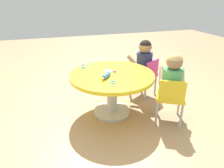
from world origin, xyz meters
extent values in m
plane|color=tan|center=(0.00, 0.00, 0.00)|extent=(10.00, 10.00, 0.00)
cylinder|color=silver|center=(0.00, 0.00, 0.01)|extent=(0.44, 0.44, 0.03)
cylinder|color=silver|center=(0.00, 0.00, 0.24)|extent=(0.12, 0.12, 0.47)
cylinder|color=yellow|center=(0.00, 0.00, 0.49)|extent=(0.96, 0.96, 0.04)
cylinder|color=#B7B7BC|center=(-0.27, -0.75, 0.14)|extent=(0.03, 0.03, 0.28)
cylinder|color=#B7B7BC|center=(-0.15, -0.53, 0.14)|extent=(0.03, 0.03, 0.28)
cylinder|color=#B7B7BC|center=(-0.50, -0.62, 0.14)|extent=(0.03, 0.03, 0.28)
cylinder|color=#B7B7BC|center=(-0.37, -0.40, 0.14)|extent=(0.03, 0.03, 0.28)
cube|color=yellow|center=(-0.32, -0.57, 0.30)|extent=(0.41, 0.41, 0.04)
cube|color=yellow|center=(-0.44, -0.51, 0.43)|extent=(0.15, 0.25, 0.22)
cube|color=#3F4772|center=(-0.32, -0.57, 0.30)|extent=(0.37, 0.36, 0.04)
cylinder|color=#4CA566|center=(-0.32, -0.57, 0.47)|extent=(0.21, 0.21, 0.30)
sphere|color=#997051|center=(-0.32, -0.57, 0.70)|extent=(0.17, 0.17, 0.17)
sphere|color=tan|center=(-0.32, -0.57, 0.71)|extent=(0.16, 0.16, 0.16)
cylinder|color=#997051|center=(-0.29, -0.72, 0.49)|extent=(0.21, 0.15, 0.17)
cylinder|color=#997051|center=(-0.18, -0.53, 0.49)|extent=(0.21, 0.15, 0.17)
cylinder|color=#B7B7BC|center=(0.52, -0.61, 0.14)|extent=(0.03, 0.03, 0.28)
cylinder|color=#B7B7BC|center=(0.38, -0.39, 0.14)|extent=(0.03, 0.03, 0.28)
cylinder|color=#B7B7BC|center=(0.29, -0.74, 0.14)|extent=(0.03, 0.03, 0.28)
cylinder|color=#B7B7BC|center=(0.16, -0.52, 0.14)|extent=(0.03, 0.03, 0.28)
cube|color=#CC338C|center=(0.34, -0.57, 0.30)|extent=(0.41, 0.41, 0.04)
cube|color=#CC338C|center=(0.22, -0.64, 0.43)|extent=(0.16, 0.24, 0.22)
cube|color=#3F4772|center=(0.34, -0.57, 0.30)|extent=(0.37, 0.37, 0.04)
cylinder|color=navy|center=(0.34, -0.57, 0.47)|extent=(0.21, 0.21, 0.30)
sphere|color=#997051|center=(0.34, -0.57, 0.70)|extent=(0.17, 0.17, 0.17)
sphere|color=black|center=(0.34, -0.57, 0.71)|extent=(0.16, 0.16, 0.16)
cylinder|color=#997051|center=(0.48, -0.61, 0.49)|extent=(0.21, 0.16, 0.17)
cylinder|color=#997051|center=(0.37, -0.42, 0.49)|extent=(0.21, 0.16, 0.17)
cylinder|color=#3F72CC|center=(-0.10, 0.10, 0.54)|extent=(0.14, 0.13, 0.05)
cylinder|color=yellow|center=(-0.17, 0.15, 0.54)|extent=(0.05, 0.05, 0.02)
cylinder|color=yellow|center=(-0.02, 0.04, 0.54)|extent=(0.05, 0.05, 0.02)
cube|color=silver|center=(0.35, 0.21, 0.51)|extent=(0.08, 0.09, 0.01)
cube|color=silver|center=(0.35, 0.21, 0.51)|extent=(0.11, 0.06, 0.01)
torus|color=#3F72CC|center=(0.39, 0.26, 0.51)|extent=(0.05, 0.05, 0.01)
torus|color=#3F72CC|center=(0.41, 0.24, 0.51)|extent=(0.05, 0.05, 0.01)
cylinder|color=#8CCCF2|center=(0.09, 0.02, 0.52)|extent=(0.09, 0.09, 0.01)
torus|color=#D83FA5|center=(0.04, -0.04, 0.52)|extent=(0.05, 0.05, 0.01)
torus|color=#3F99D8|center=(0.28, 0.28, 0.52)|extent=(0.07, 0.07, 0.01)
torus|color=#3F99D8|center=(-0.24, 0.07, 0.52)|extent=(0.07, 0.07, 0.01)
camera|label=1|loc=(-2.00, 0.63, 1.33)|focal=31.91mm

